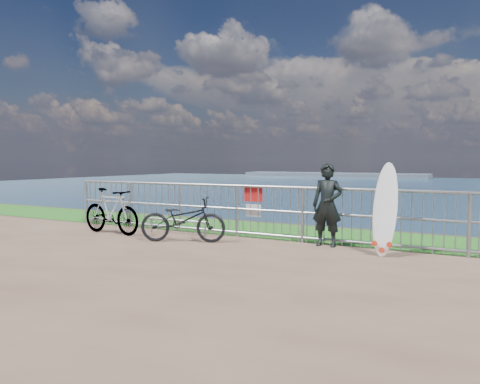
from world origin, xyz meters
The scene contains 8 objects.
grass_strip centered at (0.00, 2.70, 0.01)m, with size 120.00×120.00×0.00m, color #206B1D.
seascape centered at (-43.75, 147.49, -4.03)m, with size 260.00×260.00×5.00m.
railing centered at (0.02, 1.60, 0.58)m, with size 10.06×0.10×1.13m.
surfer centered at (1.56, 1.45, 0.79)m, with size 0.58×0.38×1.59m, color black.
surfboard centered at (2.70, 1.08, 0.75)m, with size 0.47×0.42×1.63m.
bicycle_near centered at (-1.14, 0.51, 0.46)m, with size 0.60×1.73×0.91m, color black.
bicycle_far centered at (-3.14, 0.57, 0.51)m, with size 0.48×1.70×1.02m, color black.
bike_rack centered at (-1.78, 1.20, 0.29)m, with size 1.66×0.05×0.35m.
Camera 1 is at (4.33, -7.15, 1.66)m, focal length 35.00 mm.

